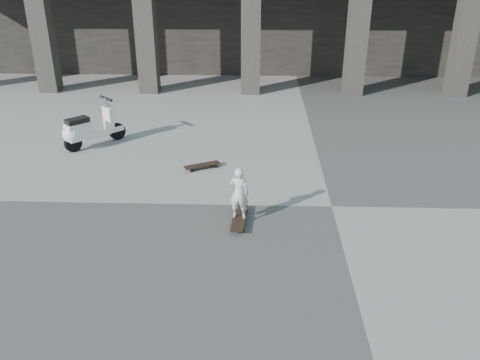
{
  "coord_description": "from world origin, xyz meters",
  "views": [
    {
      "loc": [
        -1.54,
        -9.12,
        4.85
      ],
      "look_at": [
        -1.85,
        -0.19,
        0.65
      ],
      "focal_mm": 38.0,
      "sensor_mm": 36.0,
      "label": 1
    }
  ],
  "objects_px": {
    "longboard": "(239,218)",
    "scooter": "(84,131)",
    "skateboard_spare": "(202,165)",
    "child": "(239,193)"
  },
  "relations": [
    {
      "from": "skateboard_spare",
      "to": "scooter",
      "type": "xyz_separation_m",
      "value": [
        -3.14,
        1.2,
        0.4
      ]
    },
    {
      "from": "scooter",
      "to": "skateboard_spare",
      "type": "bearing_deg",
      "value": -66.61
    },
    {
      "from": "skateboard_spare",
      "to": "child",
      "type": "xyz_separation_m",
      "value": [
        0.96,
        -2.49,
        0.54
      ]
    },
    {
      "from": "longboard",
      "to": "scooter",
      "type": "relative_size",
      "value": 0.78
    },
    {
      "from": "longboard",
      "to": "child",
      "type": "relative_size",
      "value": 1.03
    },
    {
      "from": "scooter",
      "to": "child",
      "type": "bearing_deg",
      "value": -87.61
    },
    {
      "from": "skateboard_spare",
      "to": "scooter",
      "type": "relative_size",
      "value": 0.64
    },
    {
      "from": "skateboard_spare",
      "to": "child",
      "type": "relative_size",
      "value": 0.85
    },
    {
      "from": "longboard",
      "to": "skateboard_spare",
      "type": "distance_m",
      "value": 2.66
    },
    {
      "from": "skateboard_spare",
      "to": "scooter",
      "type": "height_order",
      "value": "scooter"
    }
  ]
}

